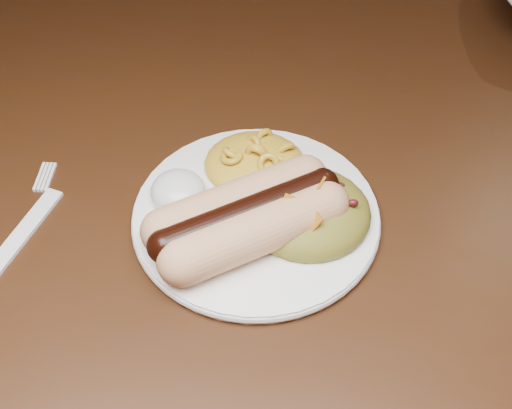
{
  "coord_description": "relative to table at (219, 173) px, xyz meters",
  "views": [
    {
      "loc": [
        0.08,
        -0.54,
        1.22
      ],
      "look_at": [
        0.05,
        -0.14,
        0.77
      ],
      "focal_mm": 50.0,
      "sensor_mm": 36.0,
      "label": 1
    }
  ],
  "objects": [
    {
      "name": "table",
      "position": [
        0.0,
        0.0,
        0.0
      ],
      "size": [
        1.6,
        0.9,
        0.75
      ],
      "color": "black",
      "rests_on": "floor"
    },
    {
      "name": "hotdog",
      "position": [
        0.05,
        -0.17,
        0.12
      ],
      "size": [
        0.14,
        0.13,
        0.04
      ],
      "rotation": [
        0.0,
        0.0,
        0.55
      ],
      "color": "#E7A679",
      "rests_on": "plate"
    },
    {
      "name": "fork",
      "position": [
        -0.14,
        -0.17,
        0.09
      ],
      "size": [
        0.05,
        0.12,
        0.0
      ],
      "primitive_type": "cube",
      "rotation": [
        0.0,
        0.0,
        -0.31
      ],
      "color": "white",
      "rests_on": "table"
    },
    {
      "name": "taco_salad",
      "position": [
        0.1,
        -0.15,
        0.12
      ],
      "size": [
        0.11,
        0.1,
        0.05
      ],
      "rotation": [
        0.0,
        0.0,
        -0.27
      ],
      "color": "#9B5619",
      "rests_on": "plate"
    },
    {
      "name": "sour_cream",
      "position": [
        -0.02,
        -0.13,
        0.12
      ],
      "size": [
        0.05,
        0.05,
        0.03
      ],
      "primitive_type": "ellipsoid",
      "rotation": [
        0.0,
        0.0,
        -0.03
      ],
      "color": "white",
      "rests_on": "plate"
    },
    {
      "name": "mac_and_cheese",
      "position": [
        0.05,
        -0.09,
        0.12
      ],
      "size": [
        0.11,
        0.1,
        0.04
      ],
      "primitive_type": "ellipsoid",
      "rotation": [
        0.0,
        0.0,
        0.18
      ],
      "color": "gold",
      "rests_on": "plate"
    },
    {
      "name": "plate",
      "position": [
        0.05,
        -0.14,
        0.1
      ],
      "size": [
        0.24,
        0.24,
        0.01
      ],
      "primitive_type": "cylinder",
      "rotation": [
        0.0,
        0.0,
        -0.13
      ],
      "color": "white",
      "rests_on": "table"
    }
  ]
}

